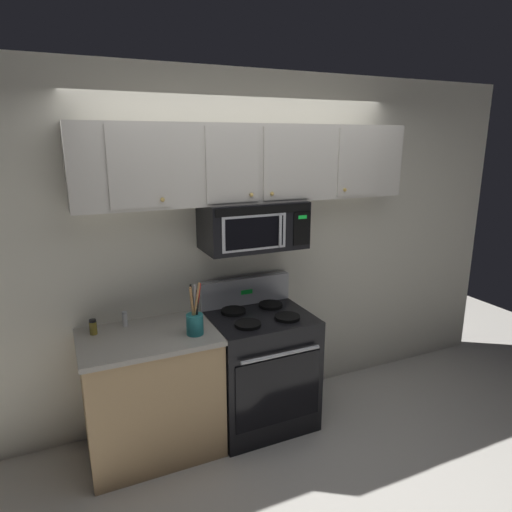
{
  "coord_description": "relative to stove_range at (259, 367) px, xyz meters",
  "views": [
    {
      "loc": [
        -1.34,
        -2.45,
        2.19
      ],
      "look_at": [
        0.0,
        0.49,
        1.35
      ],
      "focal_mm": 31.41,
      "sensor_mm": 36.0,
      "label": 1
    }
  ],
  "objects": [
    {
      "name": "spice_jar",
      "position": [
        -1.18,
        0.16,
        0.48
      ],
      "size": [
        0.05,
        0.05,
        0.11
      ],
      "color": "olive",
      "rests_on": "counter_segment"
    },
    {
      "name": "salt_shaker",
      "position": [
        -0.96,
        0.21,
        0.49
      ],
      "size": [
        0.04,
        0.04,
        0.11
      ],
      "color": "white",
      "rests_on": "counter_segment"
    },
    {
      "name": "stove_range",
      "position": [
        0.0,
        0.0,
        0.0
      ],
      "size": [
        0.76,
        0.69,
        1.12
      ],
      "color": "black",
      "rests_on": "ground_plane"
    },
    {
      "name": "over_range_microwave",
      "position": [
        -0.0,
        0.12,
        1.11
      ],
      "size": [
        0.76,
        0.43,
        0.35
      ],
      "color": "black"
    },
    {
      "name": "counter_segment",
      "position": [
        -0.84,
        0.01,
        -0.02
      ],
      "size": [
        0.93,
        0.65,
        0.9
      ],
      "color": "tan",
      "rests_on": "ground_plane"
    },
    {
      "name": "back_wall",
      "position": [
        0.0,
        0.37,
        0.88
      ],
      "size": [
        5.2,
        0.1,
        2.7
      ],
      "primitive_type": "cube",
      "color": "silver",
      "rests_on": "ground_plane"
    },
    {
      "name": "ground_plane",
      "position": [
        0.0,
        -0.42,
        -0.47
      ],
      "size": [
        8.0,
        8.0,
        0.0
      ],
      "primitive_type": "plane",
      "color": "beige"
    },
    {
      "name": "utensil_crock_teal",
      "position": [
        -0.54,
        -0.12,
        0.54
      ],
      "size": [
        0.12,
        0.13,
        0.39
      ],
      "color": "teal",
      "rests_on": "counter_segment"
    },
    {
      "name": "upper_cabinets",
      "position": [
        -0.0,
        0.15,
        1.56
      ],
      "size": [
        2.5,
        0.36,
        0.55
      ],
      "color": "#BCB7AD"
    }
  ]
}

